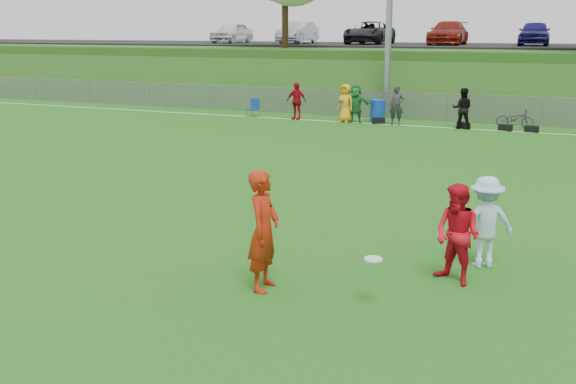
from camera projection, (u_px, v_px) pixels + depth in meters
The scene contains 15 objects.
ground at pixel (260, 270), 11.11m from camera, with size 120.00×120.00×0.00m, color #1D6114.
sideline_far at pixel (438, 127), 27.22m from camera, with size 60.00×0.10×0.01m, color white.
fence at pixel (447, 107), 28.85m from camera, with size 58.00×0.06×1.30m.
berm at pixel (477, 73), 38.49m from camera, with size 120.00×18.00×3.00m, color #2F5618.
parking_lot at pixel (483, 46), 39.90m from camera, with size 120.00×12.00×0.10m, color black.
car_row at pixel (462, 33), 39.25m from camera, with size 32.04×5.18×1.44m.
spectator_row at pixel (369, 104), 28.14m from camera, with size 8.42×0.74×1.69m.
gear_bags at pixel (468, 126), 26.84m from camera, with size 6.92×0.57×0.26m.
player_red_left at pixel (264, 231), 10.09m from camera, with size 0.71×0.47×1.95m, color #A6210B.
player_red_center at pixel (457, 235), 10.36m from camera, with size 0.81×0.63×1.66m, color red.
player_blue at pixel (485, 222), 11.11m from camera, with size 1.05×0.60×1.62m, color #ADD3F0.
frisbee at pixel (373, 259), 9.49m from camera, with size 0.27×0.27×0.03m.
recycling_bin at pixel (378, 111), 28.65m from camera, with size 0.67×0.67×1.00m, color #103DB0.
camp_chair at pixel (253, 112), 30.44m from camera, with size 0.53×0.54×0.85m.
bicycle at pixel (515, 119), 26.91m from camera, with size 0.54×1.54×0.81m, color #2E2E30.
Camera 1 is at (4.44, -9.45, 4.05)m, focal length 40.00 mm.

